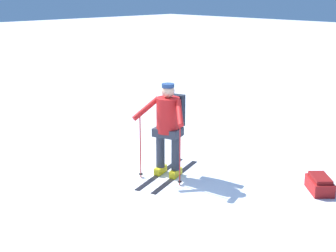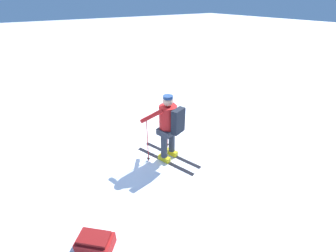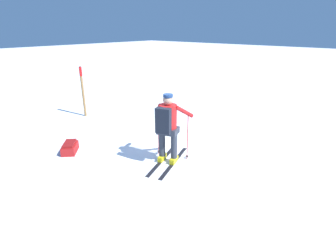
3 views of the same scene
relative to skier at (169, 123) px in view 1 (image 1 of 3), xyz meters
The scene contains 3 objects.
ground_plane 1.26m from the skier, 111.94° to the left, with size 80.00×80.00×0.00m, color white.
skier is the anchor object (origin of this frame).
dropped_backpack 2.62m from the skier, 150.83° to the right, with size 0.61×0.60×0.27m.
Camera 1 is at (-5.08, 4.49, 3.09)m, focal length 50.00 mm.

